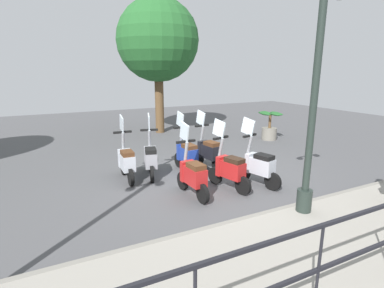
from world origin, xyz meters
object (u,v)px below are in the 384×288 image
at_px(scooter_far_2, 151,158).
at_px(potted_palm, 269,128).
at_px(tree_distant, 158,41).
at_px(scooter_near_1, 229,168).
at_px(scooter_near_0, 258,165).
at_px(lamp_post_near, 313,110).
at_px(scooter_far_3, 126,161).
at_px(scooter_near_2, 192,174).
at_px(scooter_far_0, 208,151).
at_px(scooter_far_1, 186,154).

bearing_deg(scooter_far_2, potted_palm, -54.94).
bearing_deg(tree_distant, scooter_near_1, 172.69).
bearing_deg(scooter_near_0, lamp_post_near, 154.43).
bearing_deg(scooter_near_1, tree_distant, -21.51).
bearing_deg(scooter_far_3, tree_distant, -26.20).
height_order(potted_palm, scooter_far_2, scooter_far_2).
xyz_separation_m(lamp_post_near, scooter_far_2, (3.29, 1.72, -1.48)).
xyz_separation_m(lamp_post_near, scooter_near_1, (1.74, 0.44, -1.48)).
distance_m(scooter_near_1, scooter_near_2, 0.90).
bearing_deg(scooter_near_0, scooter_near_2, 70.27).
height_order(lamp_post_near, scooter_far_0, lamp_post_near).
relative_size(lamp_post_near, scooter_far_0, 2.66).
bearing_deg(scooter_far_0, scooter_near_0, -174.32).
height_order(scooter_near_1, scooter_far_0, same).
bearing_deg(scooter_near_2, lamp_post_near, -146.48).
height_order(scooter_near_0, scooter_far_0, same).
bearing_deg(scooter_far_0, scooter_far_2, 78.81).
distance_m(scooter_near_2, scooter_far_3, 1.84).
xyz_separation_m(scooter_far_0, scooter_far_1, (0.01, 0.64, 0.00)).
height_order(scooter_near_0, scooter_near_1, same).
height_order(lamp_post_near, scooter_far_3, lamp_post_near).
bearing_deg(tree_distant, scooter_near_2, 165.15).
height_order(lamp_post_near, tree_distant, tree_distant).
bearing_deg(potted_palm, scooter_near_2, 124.44).
relative_size(lamp_post_near, potted_palm, 3.87).
xyz_separation_m(scooter_far_0, scooter_far_3, (0.08, 2.19, 0.00)).
relative_size(potted_palm, scooter_near_1, 0.69).
height_order(scooter_near_2, scooter_far_1, same).
height_order(scooter_far_1, scooter_far_2, same).
bearing_deg(scooter_near_2, scooter_far_3, 28.63).
distance_m(scooter_near_0, scooter_far_0, 1.64).
bearing_deg(scooter_far_1, lamp_post_near, -170.11).
bearing_deg(lamp_post_near, tree_distant, -2.78).
distance_m(potted_palm, scooter_near_2, 6.03).
xyz_separation_m(scooter_near_1, scooter_far_2, (1.55, 1.28, 0.00)).
bearing_deg(scooter_near_0, scooter_near_1, 66.79).
xyz_separation_m(scooter_near_0, scooter_far_3, (1.67, 2.60, 0.00)).
height_order(tree_distant, scooter_far_1, tree_distant).
height_order(scooter_near_1, scooter_near_2, same).
xyz_separation_m(potted_palm, scooter_near_0, (-3.53, 3.36, 0.04)).
bearing_deg(scooter_far_0, scooter_far_1, 80.52).
relative_size(lamp_post_near, scooter_far_1, 2.66).
xyz_separation_m(tree_distant, potted_palm, (-3.14, -3.24, -3.26)).
relative_size(potted_palm, scooter_far_0, 0.69).
xyz_separation_m(lamp_post_near, tree_distant, (8.31, -0.40, 1.75)).
height_order(tree_distant, scooter_near_2, tree_distant).
xyz_separation_m(lamp_post_near, potted_palm, (5.17, -3.64, -1.51)).
bearing_deg(scooter_far_0, scooter_near_1, 159.30).
xyz_separation_m(scooter_near_0, scooter_far_1, (1.59, 1.05, 0.00)).
xyz_separation_m(lamp_post_near, scooter_near_2, (1.76, 1.33, -1.48)).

